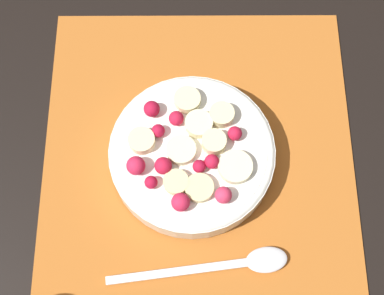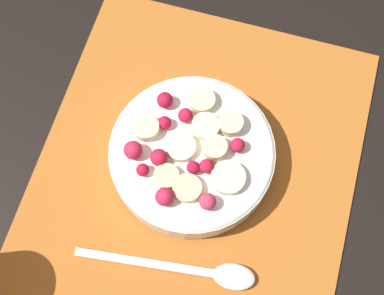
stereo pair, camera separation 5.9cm
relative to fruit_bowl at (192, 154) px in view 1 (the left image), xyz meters
The scene contains 4 objects.
ground_plane 0.04m from the fruit_bowl, 159.75° to the right, with size 3.00×3.00×0.00m, color black.
placemat 0.03m from the fruit_bowl, 159.75° to the right, with size 0.45×0.36×0.01m.
fruit_bowl is the anchor object (origin of this frame).
spoon 0.13m from the fruit_bowl, 158.83° to the right, with size 0.04×0.20×0.01m.
Camera 1 is at (-0.18, 0.01, 0.60)m, focal length 50.00 mm.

